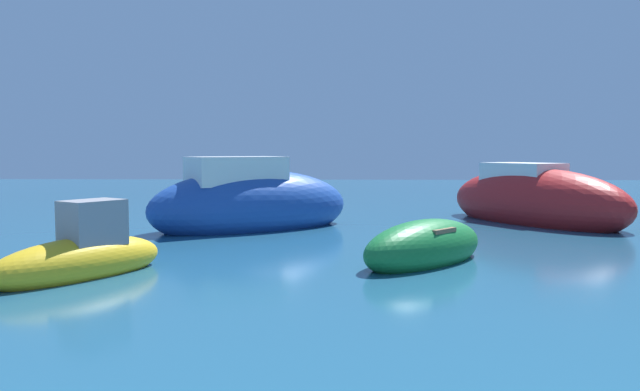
# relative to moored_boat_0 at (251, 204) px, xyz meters

# --- Properties ---
(moored_boat_0) EXTENTS (6.28, 5.28, 2.49)m
(moored_boat_0) POSITION_rel_moored_boat_0_xyz_m (0.00, 0.00, 0.00)
(moored_boat_0) COLOR #1E479E
(moored_boat_0) RESTS_ON ground
(moored_boat_1) EXTENTS (5.38, 6.65, 2.28)m
(moored_boat_1) POSITION_rel_moored_boat_0_xyz_m (8.40, 1.72, -0.04)
(moored_boat_1) COLOR #B21E1E
(moored_boat_1) RESTS_ON ground
(moored_boat_3) EXTENTS (3.19, 3.32, 1.09)m
(moored_boat_3) POSITION_rel_moored_boat_0_xyz_m (4.16, -5.07, -0.37)
(moored_boat_3) COLOR #197233
(moored_boat_3) RESTS_ON ground
(moored_boat_4) EXTENTS (2.60, 3.26, 1.51)m
(moored_boat_4) POSITION_rel_moored_boat_0_xyz_m (-1.93, -6.55, -0.32)
(moored_boat_4) COLOR gold
(moored_boat_4) RESTS_ON ground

